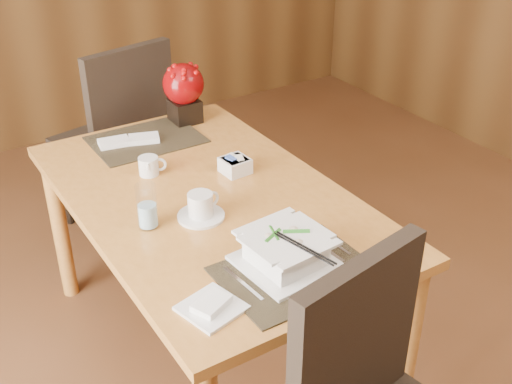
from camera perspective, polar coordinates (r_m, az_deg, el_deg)
dining_table at (r=2.39m, az=-4.20°, el=-2.28°), size 0.90×1.50×0.75m
placemat_near at (r=1.95m, az=3.53°, el=-7.12°), size 0.45×0.33×0.01m
placemat_far at (r=2.78m, az=-9.74°, el=4.62°), size 0.45×0.33×0.01m
soup_setting at (r=1.95m, az=2.69°, el=-5.27°), size 0.29×0.29×0.11m
coffee_cup at (r=2.19m, az=-4.95°, el=-1.38°), size 0.16×0.16×0.09m
water_glass at (r=2.14m, az=-9.67°, el=-1.27°), size 0.07×0.07×0.16m
creamer_jug at (r=2.49m, az=-9.52°, el=2.30°), size 0.13×0.13×0.07m
sugar_caddy at (r=2.47m, az=-1.87°, el=2.37°), size 0.11×0.11×0.06m
berry_decor at (r=2.88m, az=-6.45°, el=9.05°), size 0.18×0.18×0.27m
napkins_far at (r=2.75m, az=-11.03°, el=4.55°), size 0.27×0.15×0.02m
bread_plate at (r=1.82m, az=-3.97°, el=-10.24°), size 0.19×0.19×0.01m
far_chair at (r=3.29m, az=-11.98°, el=5.30°), size 0.57×0.58×1.04m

